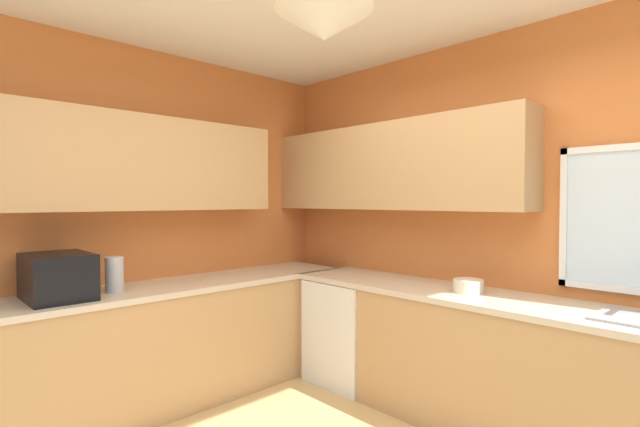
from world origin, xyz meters
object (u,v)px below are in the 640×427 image
Objects in this scene: bowl at (468,286)px; dishwasher at (352,330)px; microwave at (58,276)px; kettle at (114,274)px.

dishwasher is at bearing -178.36° from bowl.
microwave reaches higher than kettle.
dishwasher is 3.50× the size of kettle.
microwave is 2.40× the size of bowl.
bowl is at bearing 45.87° from kettle.
kettle is (0.02, 0.34, -0.02)m from microwave.
dishwasher is 1.77× the size of microwave.
microwave is 1.98× the size of kettle.
dishwasher is 1.17m from bowl.
dishwasher is 4.25× the size of bowl.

